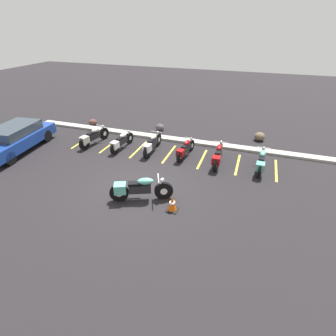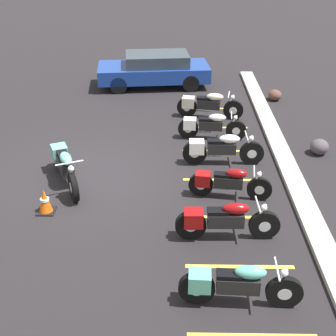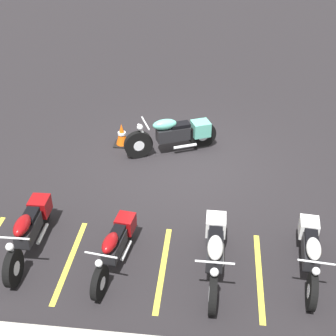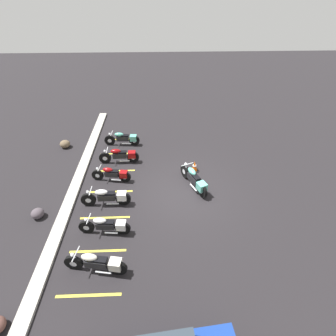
% 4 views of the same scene
% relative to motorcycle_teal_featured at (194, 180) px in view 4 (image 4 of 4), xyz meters
% --- Properties ---
extents(ground, '(60.00, 60.00, 0.00)m').
position_rel_motorcycle_teal_featured_xyz_m(ground, '(-0.29, 0.54, -0.49)').
color(ground, black).
extents(motorcycle_teal_featured, '(2.19, 1.12, 0.92)m').
position_rel_motorcycle_teal_featured_xyz_m(motorcycle_teal_featured, '(0.00, 0.00, 0.00)').
color(motorcycle_teal_featured, black).
rests_on(motorcycle_teal_featured, ground).
extents(parked_bike_0, '(0.73, 2.19, 0.87)m').
position_rel_motorcycle_teal_featured_xyz_m(parked_bike_0, '(-4.37, 3.79, -0.03)').
color(parked_bike_0, black).
rests_on(parked_bike_0, ground).
extents(parked_bike_1, '(0.57, 2.05, 0.81)m').
position_rel_motorcycle_teal_featured_xyz_m(parked_bike_1, '(-2.68, 3.75, -0.06)').
color(parked_bike_1, black).
rests_on(parked_bike_1, ground).
extents(parked_bike_2, '(0.61, 2.19, 0.86)m').
position_rel_motorcycle_teal_featured_xyz_m(parked_bike_2, '(-1.05, 3.94, -0.03)').
color(parked_bike_2, black).
rests_on(parked_bike_2, ground).
extents(parked_bike_3, '(0.62, 1.97, 0.78)m').
position_rel_motorcycle_teal_featured_xyz_m(parked_bike_3, '(0.68, 3.96, -0.08)').
color(parked_bike_3, black).
rests_on(parked_bike_3, ground).
extents(parked_bike_4, '(0.61, 2.17, 0.85)m').
position_rel_motorcycle_teal_featured_xyz_m(parked_bike_4, '(2.30, 3.74, -0.03)').
color(parked_bike_4, black).
rests_on(parked_bike_4, ground).
extents(parked_bike_5, '(0.60, 2.13, 0.84)m').
position_rel_motorcycle_teal_featured_xyz_m(parked_bike_5, '(4.19, 3.77, -0.04)').
color(parked_bike_5, black).
rests_on(parked_bike_5, ground).
extents(concrete_curb, '(18.00, 0.50, 0.12)m').
position_rel_motorcycle_teal_featured_xyz_m(concrete_curb, '(-0.29, 5.77, -0.43)').
color(concrete_curb, '#A8A399').
rests_on(concrete_curb, ground).
extents(landscape_rock_0, '(0.69, 0.71, 0.46)m').
position_rel_motorcycle_teal_featured_xyz_m(landscape_rock_0, '(4.05, 7.28, -0.26)').
color(landscape_rock_0, brown).
rests_on(landscape_rock_0, ground).
extents(landscape_rock_2, '(0.72, 0.72, 0.44)m').
position_rel_motorcycle_teal_featured_xyz_m(landscape_rock_2, '(-1.70, 6.83, -0.27)').
color(landscape_rock_2, '#4B4249').
rests_on(landscape_rock_2, ground).
extents(traffic_cone, '(0.40, 0.40, 0.59)m').
position_rel_motorcycle_teal_featured_xyz_m(traffic_cone, '(1.38, -0.18, -0.21)').
color(traffic_cone, black).
rests_on(traffic_cone, ground).
extents(stall_line_0, '(0.10, 2.10, 0.00)m').
position_rel_motorcycle_teal_featured_xyz_m(stall_line_0, '(-5.22, 4.01, -0.49)').
color(stall_line_0, gold).
rests_on(stall_line_0, ground).
extents(stall_line_1, '(0.10, 2.10, 0.00)m').
position_rel_motorcycle_teal_featured_xyz_m(stall_line_1, '(-3.53, 4.01, -0.49)').
color(stall_line_1, gold).
rests_on(stall_line_1, ground).
extents(stall_line_2, '(0.10, 2.10, 0.00)m').
position_rel_motorcycle_teal_featured_xyz_m(stall_line_2, '(-1.85, 4.01, -0.49)').
color(stall_line_2, gold).
rests_on(stall_line_2, ground).
extents(stall_line_3, '(0.10, 2.10, 0.00)m').
position_rel_motorcycle_teal_featured_xyz_m(stall_line_3, '(-0.16, 4.01, -0.49)').
color(stall_line_3, gold).
rests_on(stall_line_3, ground).
extents(stall_line_4, '(0.10, 2.10, 0.00)m').
position_rel_motorcycle_teal_featured_xyz_m(stall_line_4, '(1.53, 4.01, -0.49)').
color(stall_line_4, gold).
rests_on(stall_line_4, ground).
extents(stall_line_5, '(0.10, 2.10, 0.00)m').
position_rel_motorcycle_teal_featured_xyz_m(stall_line_5, '(3.22, 4.01, -0.49)').
color(stall_line_5, gold).
rests_on(stall_line_5, ground).
extents(stall_line_6, '(0.10, 2.10, 0.00)m').
position_rel_motorcycle_teal_featured_xyz_m(stall_line_6, '(4.91, 4.01, -0.49)').
color(stall_line_6, gold).
rests_on(stall_line_6, ground).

